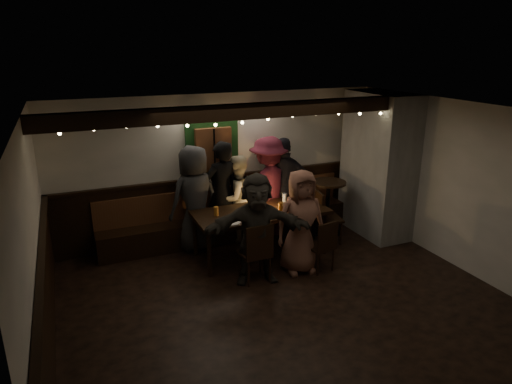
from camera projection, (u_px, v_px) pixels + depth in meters
name	position (u px, v px, depth m)	size (l,w,h in m)	color
room	(303.00, 188.00, 7.72)	(6.02, 5.01, 2.62)	black
dining_table	(261.00, 214.00, 7.51)	(2.21, 0.95, 0.96)	black
chair_near_left	(257.00, 250.00, 6.68)	(0.43, 0.43, 0.94)	black
chair_near_right	(323.00, 243.00, 7.02)	(0.44, 0.44, 0.84)	black
chair_end	(324.00, 214.00, 8.03)	(0.50, 0.50, 0.96)	black
high_top	(328.00, 201.00, 8.41)	(0.63, 0.63, 1.01)	black
person_a	(195.00, 198.00, 7.70)	(0.89, 0.58, 1.82)	#2A2B2D
person_b	(222.00, 193.00, 7.96)	(0.67, 0.44, 1.84)	black
person_c	(237.00, 198.00, 8.11)	(0.76, 0.59, 1.56)	#BFB494
person_d	(268.00, 187.00, 8.23)	(1.20, 0.69, 1.86)	#591A2A
person_e	(284.00, 186.00, 8.36)	(1.06, 0.44, 1.81)	black
person_f	(257.00, 229.00, 6.64)	(1.55, 0.49, 1.67)	#2D2923
person_g	(301.00, 222.00, 6.95)	(0.80, 0.52, 1.64)	brown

